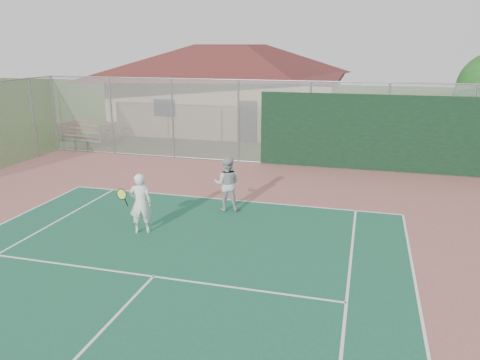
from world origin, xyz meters
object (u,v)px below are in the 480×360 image
Objects in this scene: clubhouse at (232,78)px; player_white_front at (140,204)px; player_grey_back at (227,184)px; bleachers at (89,131)px.

player_white_front is (2.31, -16.72, -2.14)m from clubhouse.
player_white_front is 2.89m from player_grey_back.
player_grey_back is (1.70, 2.33, -0.00)m from player_white_front.
clubhouse is 4.84× the size of bleachers.
player_grey_back is at bearing -75.16° from clubhouse.
clubhouse is 17.01m from player_white_front.
clubhouse reaches higher than bleachers.
bleachers is at bearing -137.92° from clubhouse.
clubhouse is at bearing -104.50° from player_white_front.
player_white_front is at bearing -82.87° from clubhouse.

